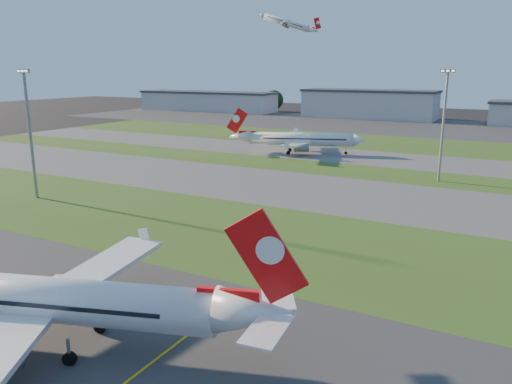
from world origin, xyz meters
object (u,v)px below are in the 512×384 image
Objects in this scene: light_mast_west at (29,126)px; airliner_parked at (48,301)px; airliner_taxiing at (300,140)px; light_mast_centre at (444,118)px.

airliner_parked is at bearing -36.95° from light_mast_west.
airliner_taxiing is 1.48× the size of light_mast_centre.
light_mast_centre is (20.51, 93.22, 10.26)m from airliner_parked.
airliner_taxiing is 1.48× the size of light_mast_west.
light_mast_west reaches higher than airliner_taxiing.
light_mast_centre is at bearing 59.00° from airliner_parked.
light_mast_west is at bearing 52.31° from airliner_taxiing.
airliner_parked is 1.05× the size of airliner_taxiing.
airliner_taxiing is (-24.58, 114.53, -0.19)m from airliner_parked.
airliner_parked is at bearing 82.29° from airliner_taxiing.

